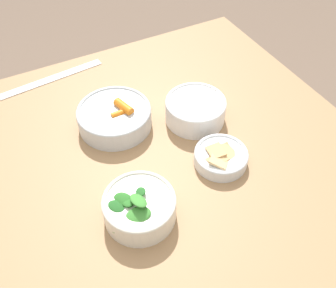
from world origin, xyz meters
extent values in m
plane|color=brown|center=(0.00, 0.00, 0.00)|extent=(10.00, 10.00, 0.00)
cube|color=#99724C|center=(0.00, 0.00, 0.75)|extent=(1.13, 1.05, 0.03)
cube|color=olive|center=(0.50, 0.46, 0.37)|extent=(0.06, 0.06, 0.73)
cylinder|color=silver|center=(-0.03, 0.17, 0.79)|extent=(0.20, 0.20, 0.05)
torus|color=silver|center=(-0.03, 0.17, 0.81)|extent=(0.20, 0.20, 0.01)
cylinder|color=orange|center=(-0.03, 0.20, 0.80)|extent=(0.02, 0.05, 0.02)
cylinder|color=orange|center=(0.00, 0.16, 0.81)|extent=(0.03, 0.06, 0.02)
cylinder|color=orange|center=(-0.02, 0.21, 0.80)|extent=(0.04, 0.05, 0.02)
cylinder|color=orange|center=(-0.02, 0.14, 0.80)|extent=(0.06, 0.06, 0.02)
cylinder|color=orange|center=(-0.08, 0.18, 0.80)|extent=(0.06, 0.03, 0.02)
cylinder|color=orange|center=(0.00, 0.16, 0.82)|extent=(0.04, 0.06, 0.02)
cylinder|color=orange|center=(-0.02, 0.15, 0.81)|extent=(0.05, 0.02, 0.02)
cylinder|color=silver|center=(-0.09, -0.12, 0.79)|extent=(0.16, 0.16, 0.06)
torus|color=silver|center=(-0.09, -0.12, 0.82)|extent=(0.16, 0.16, 0.01)
ellipsoid|color=#2D7028|center=(-0.12, -0.11, 0.82)|extent=(0.06, 0.06, 0.03)
ellipsoid|color=#235B23|center=(-0.10, -0.08, 0.81)|extent=(0.06, 0.06, 0.03)
ellipsoid|color=#2D7028|center=(-0.14, -0.15, 0.80)|extent=(0.06, 0.05, 0.03)
ellipsoid|color=#2D7028|center=(-0.11, -0.12, 0.82)|extent=(0.03, 0.04, 0.02)
ellipsoid|color=#3D8433|center=(-0.10, -0.16, 0.82)|extent=(0.06, 0.05, 0.03)
ellipsoid|color=#3D8433|center=(-0.09, -0.13, 0.84)|extent=(0.04, 0.06, 0.04)
ellipsoid|color=#235B23|center=(-0.08, -0.11, 0.82)|extent=(0.03, 0.04, 0.03)
ellipsoid|color=#235B23|center=(-0.13, -0.12, 0.82)|extent=(0.05, 0.05, 0.02)
cylinder|color=white|center=(0.18, 0.09, 0.79)|extent=(0.17, 0.17, 0.06)
torus|color=white|center=(0.18, 0.09, 0.82)|extent=(0.17, 0.17, 0.01)
cylinder|color=#9E6B4C|center=(0.18, 0.09, 0.78)|extent=(0.15, 0.15, 0.03)
ellipsoid|color=#AD7551|center=(0.14, 0.05, 0.80)|extent=(0.01, 0.01, 0.01)
ellipsoid|color=#8E5B3D|center=(0.22, 0.12, 0.80)|extent=(0.01, 0.01, 0.01)
ellipsoid|color=#AD7551|center=(0.15, 0.04, 0.81)|extent=(0.01, 0.01, 0.01)
ellipsoid|color=#8E5B3D|center=(0.24, 0.07, 0.80)|extent=(0.01, 0.01, 0.01)
ellipsoid|color=#AD7551|center=(0.13, 0.12, 0.80)|extent=(0.01, 0.01, 0.01)
ellipsoid|color=#AD7551|center=(0.17, 0.07, 0.80)|extent=(0.01, 0.01, 0.01)
ellipsoid|color=#8E5B3D|center=(0.21, 0.12, 0.81)|extent=(0.01, 0.01, 0.01)
ellipsoid|color=#AD7551|center=(0.20, 0.07, 0.80)|extent=(0.01, 0.01, 0.01)
ellipsoid|color=#8E5B3D|center=(0.17, 0.03, 0.81)|extent=(0.01, 0.01, 0.01)
ellipsoid|color=#A36B4C|center=(0.18, 0.07, 0.81)|extent=(0.01, 0.01, 0.01)
ellipsoid|color=#AD7551|center=(0.24, 0.12, 0.80)|extent=(0.01, 0.01, 0.01)
ellipsoid|color=#AD7551|center=(0.23, 0.11, 0.81)|extent=(0.01, 0.01, 0.01)
cylinder|color=#E0A88E|center=(0.14, 0.10, 0.81)|extent=(0.03, 0.03, 0.01)
cylinder|color=tan|center=(0.23, 0.10, 0.81)|extent=(0.03, 0.03, 0.01)
cylinder|color=beige|center=(0.17, 0.14, 0.81)|extent=(0.03, 0.03, 0.01)
cylinder|color=beige|center=(0.17, 0.11, 0.81)|extent=(0.03, 0.03, 0.01)
cylinder|color=#E0A88E|center=(0.18, 0.05, 0.81)|extent=(0.03, 0.03, 0.01)
cylinder|color=silver|center=(0.16, -0.08, 0.78)|extent=(0.13, 0.13, 0.03)
torus|color=silver|center=(0.16, -0.08, 0.79)|extent=(0.13, 0.13, 0.01)
cube|color=tan|center=(0.16, -0.08, 0.78)|extent=(0.06, 0.06, 0.01)
cube|color=tan|center=(0.16, -0.07, 0.79)|extent=(0.05, 0.05, 0.02)
cube|color=tan|center=(0.13, -0.07, 0.79)|extent=(0.04, 0.05, 0.02)
cube|color=tan|center=(0.16, -0.08, 0.79)|extent=(0.06, 0.05, 0.01)
cube|color=tan|center=(0.14, -0.10, 0.80)|extent=(0.06, 0.06, 0.02)
cube|color=tan|center=(0.15, -0.07, 0.80)|extent=(0.04, 0.05, 0.01)
cube|color=silver|center=(-0.13, 0.45, 0.76)|extent=(0.33, 0.06, 0.00)
camera|label=1|loc=(-0.24, -0.55, 1.49)|focal=40.00mm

